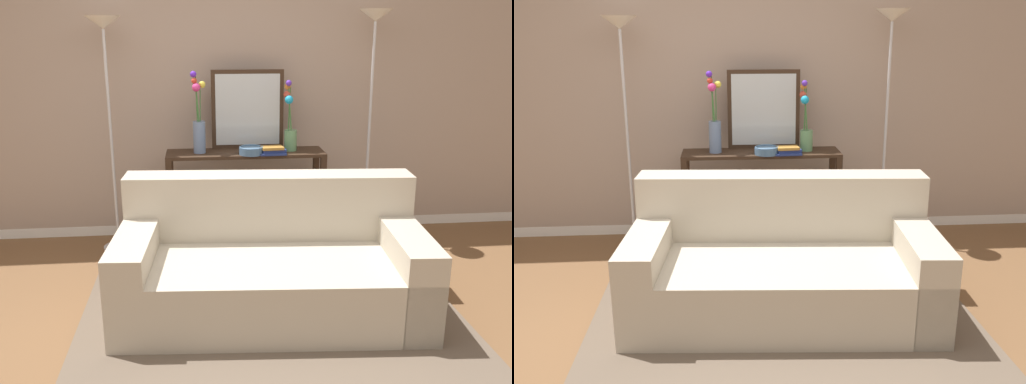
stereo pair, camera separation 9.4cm
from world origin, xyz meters
TOP-DOWN VIEW (x-y plane):
  - ground_plane at (0.00, 0.00)m, footprint 16.00×16.00m
  - back_wall at (0.00, 2.06)m, footprint 12.00×0.15m
  - area_rug at (0.35, 0.26)m, footprint 2.53×2.10m
  - couch at (0.36, 0.43)m, footprint 2.07×1.13m
  - console_table at (0.30, 1.65)m, footprint 1.35×0.35m
  - floor_lamp_left at (-0.82, 1.66)m, footprint 0.28×0.28m
  - floor_lamp_right at (1.37, 1.66)m, footprint 0.28×0.28m
  - wall_mirror at (0.33, 1.80)m, footprint 0.62×0.02m
  - vase_tall_flowers at (-0.09, 1.65)m, footprint 0.12×0.12m
  - vase_short_flowers at (0.68, 1.66)m, footprint 0.12×0.12m
  - fruit_bowl at (0.34, 1.55)m, footprint 0.21×0.21m
  - book_stack at (0.52, 1.54)m, footprint 0.23×0.17m
  - book_row_under_console at (-0.10, 1.65)m, footprint 0.28×0.17m

SIDE VIEW (x-z plane):
  - ground_plane at x=0.00m, z-range -0.02..0.00m
  - area_rug at x=0.35m, z-range 0.00..0.01m
  - book_row_under_console at x=-0.10m, z-range -0.01..0.12m
  - couch at x=0.36m, z-range -0.13..0.75m
  - console_table at x=0.30m, z-range 0.16..1.00m
  - book_stack at x=0.52m, z-range 0.84..0.90m
  - fruit_bowl at x=0.34m, z-range 0.84..0.91m
  - vase_short_flowers at x=0.68m, z-range 0.75..1.35m
  - vase_tall_flowers at x=-0.09m, z-range 0.73..1.41m
  - wall_mirror at x=0.33m, z-range 0.84..1.52m
  - back_wall at x=0.00m, z-range 0.00..3.03m
  - floor_lamp_left at x=-0.82m, z-range 0.56..2.51m
  - floor_lamp_right at x=1.37m, z-range 0.57..2.58m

